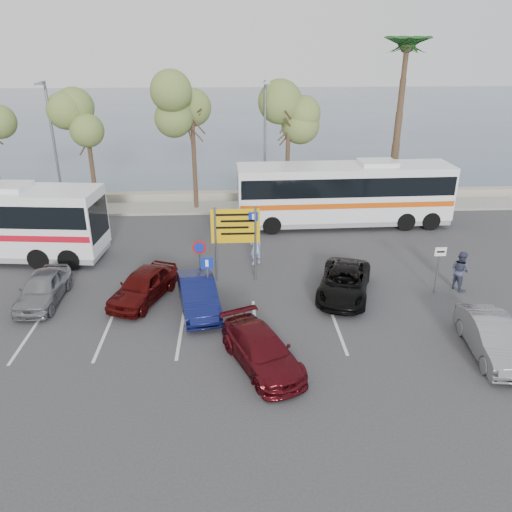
{
  "coord_description": "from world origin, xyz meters",
  "views": [
    {
      "loc": [
        0.89,
        -17.82,
        10.39
      ],
      "look_at": [
        1.92,
        3.0,
        1.3
      ],
      "focal_mm": 35.0,
      "sensor_mm": 36.0,
      "label": 1
    }
  ],
  "objects_px": {
    "street_lamp_left": "(53,142)",
    "street_lamp_right": "(265,140)",
    "suv_black": "(344,282)",
    "car_blue": "(198,295)",
    "pedestrian_far": "(460,270)",
    "car_silver_b": "(492,338)",
    "car_red": "(143,285)",
    "car_maroon": "(262,350)",
    "coach_bus_right": "(343,196)",
    "direction_sign": "(236,232)",
    "pedestrian_near": "(256,248)",
    "car_silver_a": "(43,288)"
  },
  "relations": [
    {
      "from": "car_silver_a",
      "to": "pedestrian_near",
      "type": "relative_size",
      "value": 2.19
    },
    {
      "from": "car_maroon",
      "to": "street_lamp_right",
      "type": "bearing_deg",
      "value": 63.36
    },
    {
      "from": "direction_sign",
      "to": "car_red",
      "type": "bearing_deg",
      "value": -157.03
    },
    {
      "from": "street_lamp_left",
      "to": "direction_sign",
      "type": "distance_m",
      "value": 15.24
    },
    {
      "from": "street_lamp_left",
      "to": "street_lamp_right",
      "type": "xyz_separation_m",
      "value": [
        13.0,
        0.0,
        0.0
      ]
    },
    {
      "from": "street_lamp_right",
      "to": "pedestrian_near",
      "type": "bearing_deg",
      "value": -96.69
    },
    {
      "from": "street_lamp_left",
      "to": "car_silver_a",
      "type": "height_order",
      "value": "street_lamp_left"
    },
    {
      "from": "car_silver_b",
      "to": "car_red",
      "type": "bearing_deg",
      "value": 165.07
    },
    {
      "from": "street_lamp_right",
      "to": "coach_bus_right",
      "type": "distance_m",
      "value": 6.09
    },
    {
      "from": "pedestrian_near",
      "to": "pedestrian_far",
      "type": "height_order",
      "value": "pedestrian_far"
    },
    {
      "from": "street_lamp_left",
      "to": "coach_bus_right",
      "type": "bearing_deg",
      "value": -9.79
    },
    {
      "from": "car_blue",
      "to": "pedestrian_far",
      "type": "height_order",
      "value": "pedestrian_far"
    },
    {
      "from": "coach_bus_right",
      "to": "pedestrian_near",
      "type": "distance_m",
      "value": 7.83
    },
    {
      "from": "street_lamp_left",
      "to": "suv_black",
      "type": "bearing_deg",
      "value": -37.41
    },
    {
      "from": "pedestrian_far",
      "to": "pedestrian_near",
      "type": "bearing_deg",
      "value": 47.04
    },
    {
      "from": "coach_bus_right",
      "to": "suv_black",
      "type": "distance_m",
      "value": 9.25
    },
    {
      "from": "street_lamp_left",
      "to": "car_maroon",
      "type": "distance_m",
      "value": 21.09
    },
    {
      "from": "car_silver_b",
      "to": "pedestrian_near",
      "type": "xyz_separation_m",
      "value": [
        -8.0,
        8.24,
        0.21
      ]
    },
    {
      "from": "direction_sign",
      "to": "coach_bus_right",
      "type": "xyz_separation_m",
      "value": [
        6.5,
        7.3,
        -0.61
      ]
    },
    {
      "from": "street_lamp_left",
      "to": "pedestrian_far",
      "type": "bearing_deg",
      "value": -29.05
    },
    {
      "from": "car_maroon",
      "to": "pedestrian_near",
      "type": "height_order",
      "value": "pedestrian_near"
    },
    {
      "from": "coach_bus_right",
      "to": "pedestrian_far",
      "type": "relative_size",
      "value": 6.96
    },
    {
      "from": "direction_sign",
      "to": "suv_black",
      "type": "xyz_separation_m",
      "value": [
        4.71,
        -1.7,
        -1.81
      ]
    },
    {
      "from": "street_lamp_left",
      "to": "direction_sign",
      "type": "xyz_separation_m",
      "value": [
        11.0,
        -10.32,
        -2.17
      ]
    },
    {
      "from": "car_silver_a",
      "to": "pedestrian_near",
      "type": "xyz_separation_m",
      "value": [
        9.25,
        3.5,
        0.22
      ]
    },
    {
      "from": "direction_sign",
      "to": "car_silver_b",
      "type": "distance_m",
      "value": 11.2
    },
    {
      "from": "car_red",
      "to": "pedestrian_far",
      "type": "height_order",
      "value": "pedestrian_far"
    },
    {
      "from": "car_silver_a",
      "to": "car_silver_b",
      "type": "bearing_deg",
      "value": -14.74
    },
    {
      "from": "direction_sign",
      "to": "car_blue",
      "type": "bearing_deg",
      "value": -121.1
    },
    {
      "from": "coach_bus_right",
      "to": "car_silver_b",
      "type": "distance_m",
      "value": 14.01
    },
    {
      "from": "direction_sign",
      "to": "pedestrian_far",
      "type": "height_order",
      "value": "direction_sign"
    },
    {
      "from": "car_silver_b",
      "to": "pedestrian_far",
      "type": "relative_size",
      "value": 2.24
    },
    {
      "from": "street_lamp_left",
      "to": "street_lamp_right",
      "type": "relative_size",
      "value": 1.0
    },
    {
      "from": "street_lamp_right",
      "to": "direction_sign",
      "type": "xyz_separation_m",
      "value": [
        -2.0,
        -10.32,
        -2.17
      ]
    },
    {
      "from": "suv_black",
      "to": "street_lamp_right",
      "type": "bearing_deg",
      "value": 120.35
    },
    {
      "from": "car_blue",
      "to": "pedestrian_far",
      "type": "xyz_separation_m",
      "value": [
        11.6,
        1.32,
        0.23
      ]
    },
    {
      "from": "car_red",
      "to": "pedestrian_far",
      "type": "relative_size",
      "value": 2.22
    },
    {
      "from": "street_lamp_left",
      "to": "car_maroon",
      "type": "height_order",
      "value": "street_lamp_left"
    },
    {
      "from": "car_silver_a",
      "to": "car_blue",
      "type": "relative_size",
      "value": 0.94
    },
    {
      "from": "car_maroon",
      "to": "pedestrian_near",
      "type": "distance_m",
      "value": 8.51
    },
    {
      "from": "car_maroon",
      "to": "pedestrian_far",
      "type": "distance_m",
      "value": 10.65
    },
    {
      "from": "car_maroon",
      "to": "car_silver_b",
      "type": "xyz_separation_m",
      "value": [
        8.2,
        0.26,
        0.06
      ]
    },
    {
      "from": "car_maroon",
      "to": "car_blue",
      "type": "bearing_deg",
      "value": 98.12
    },
    {
      "from": "car_blue",
      "to": "car_maroon",
      "type": "bearing_deg",
      "value": -69.54
    },
    {
      "from": "car_blue",
      "to": "car_red",
      "type": "bearing_deg",
      "value": 147.88
    },
    {
      "from": "pedestrian_near",
      "to": "coach_bus_right",
      "type": "bearing_deg",
      "value": -163.13
    },
    {
      "from": "street_lamp_left",
      "to": "car_silver_a",
      "type": "xyz_separation_m",
      "value": [
        2.75,
        -12.02,
        -3.94
      ]
    },
    {
      "from": "street_lamp_right",
      "to": "car_blue",
      "type": "bearing_deg",
      "value": -105.5
    },
    {
      "from": "street_lamp_right",
      "to": "car_maroon",
      "type": "xyz_separation_m",
      "value": [
        -1.2,
        -17.02,
        -3.99
      ]
    },
    {
      "from": "car_silver_a",
      "to": "car_maroon",
      "type": "distance_m",
      "value": 10.34
    }
  ]
}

